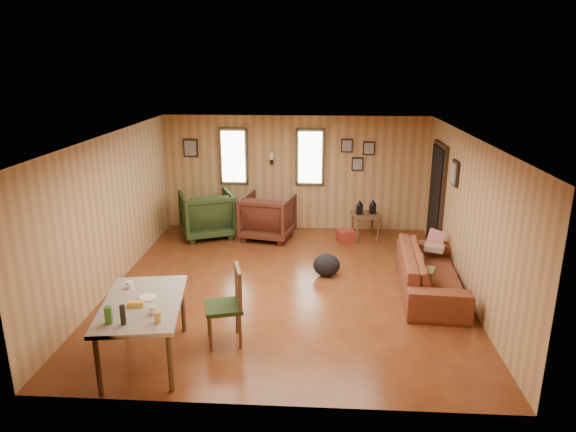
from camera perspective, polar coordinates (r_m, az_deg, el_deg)
name	(u,v)px	position (r m, az deg, el deg)	size (l,w,h in m)	color
room	(298,209)	(8.15, 1.13, 0.77)	(5.54, 6.04, 2.44)	brown
sofa	(431,265)	(8.26, 15.61, -5.29)	(2.25, 0.66, 0.88)	brown
recliner_brown	(268,214)	(10.35, -2.26, 0.19)	(0.97, 0.91, 1.00)	#482015
recliner_green	(207,212)	(10.57, -9.02, 0.46)	(1.00, 0.94, 1.03)	#253719
end_table	(215,213)	(10.83, -8.13, 0.38)	(0.70, 0.66, 0.75)	brown
side_table	(366,213)	(10.33, 8.64, 0.38)	(0.61, 0.61, 0.83)	brown
cooler	(346,236)	(10.27, 6.46, -2.26)	(0.39, 0.32, 0.24)	maroon
backpack	(327,265)	(8.62, 4.31, -5.47)	(0.55, 0.49, 0.39)	black
sofa_pillows	(429,256)	(8.45, 15.36, -4.35)	(0.88, 1.60, 0.33)	brown
dining_table	(142,308)	(6.33, -15.90, -9.79)	(1.12, 1.62, 0.98)	gray
dining_chair	(229,301)	(6.59, -6.53, -9.35)	(0.56, 0.56, 1.01)	#253719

